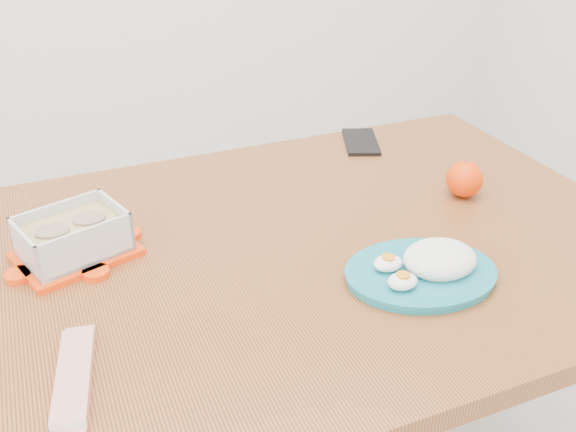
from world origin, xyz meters
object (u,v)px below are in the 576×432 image
object	(u,v)px
food_container	(73,237)
smartphone	(361,142)
dining_table	(288,282)
orange_fruit	(465,179)
rice_plate	(427,266)

from	to	relation	value
food_container	smartphone	bearing A→B (deg)	2.17
dining_table	orange_fruit	size ratio (longest dim) A/B	18.35
orange_fruit	smartphone	xyz separation A→B (m)	(-0.08, 0.32, -0.03)
food_container	rice_plate	world-z (taller)	food_container
food_container	smartphone	xyz separation A→B (m)	(0.70, 0.29, -0.04)
food_container	orange_fruit	distance (m)	0.78
food_container	smartphone	world-z (taller)	food_container
orange_fruit	rice_plate	xyz separation A→B (m)	(-0.23, -0.23, -0.02)
smartphone	rice_plate	bearing A→B (deg)	-86.16
dining_table	rice_plate	bearing A→B (deg)	-46.71
orange_fruit	rice_plate	bearing A→B (deg)	-134.22
dining_table	smartphone	distance (m)	0.51
rice_plate	food_container	bearing A→B (deg)	161.86
dining_table	rice_plate	size ratio (longest dim) A/B	4.84
smartphone	dining_table	bearing A→B (deg)	-112.57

